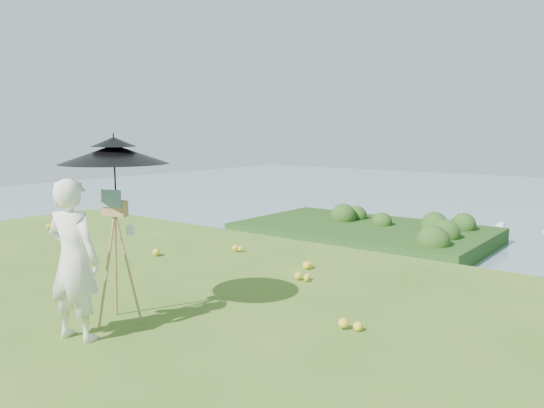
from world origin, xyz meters
The scene contains 6 objects.
peninsula centered at (-75.00, 155.00, -29.00)m, with size 90.00×60.00×12.00m, color #17330E, non-canonical shape.
slope_trees centered at (0.00, 35.00, -15.00)m, with size 110.00×50.00×6.00m, color #244715, non-canonical shape.
painter centered at (1.76, 0.98, 0.91)m, with size 0.66×0.44×1.82m, color white.
field_easel centered at (1.70, 1.59, 0.82)m, with size 0.62×0.62×1.64m, color #A28444, non-canonical shape.
sun_umbrella centered at (1.69, 1.61, 1.83)m, with size 1.29×1.29×0.95m, color black, non-canonical shape.
painter_cap centered at (1.76, 0.98, 1.77)m, with size 0.19×0.22×0.10m, color #BF687A, non-canonical shape.
Camera 1 is at (6.99, -2.22, 2.32)m, focal length 35.00 mm.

